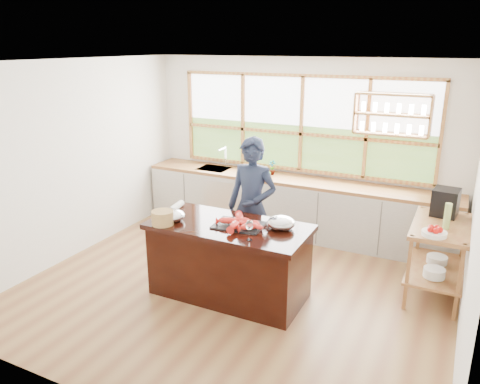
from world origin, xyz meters
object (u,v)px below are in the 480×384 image
Objects in this scene: espresso_machine at (445,202)px; wicker_basket at (163,218)px; island at (229,260)px; cook at (252,207)px.

espresso_machine is 3.37m from wicker_basket.
espresso_machine is at bearing 33.24° from island.
wicker_basket is (-0.69, -0.33, 0.53)m from island.
espresso_machine is (2.19, 1.44, 0.61)m from island.
espresso_machine is at bearing 31.53° from wicker_basket.
cook is at bearing 91.07° from island.
cook reaches higher than wicker_basket.
cook reaches higher than espresso_machine.
cook is (-0.01, 0.66, 0.45)m from island.
wicker_basket is at bearing -142.11° from espresso_machine.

